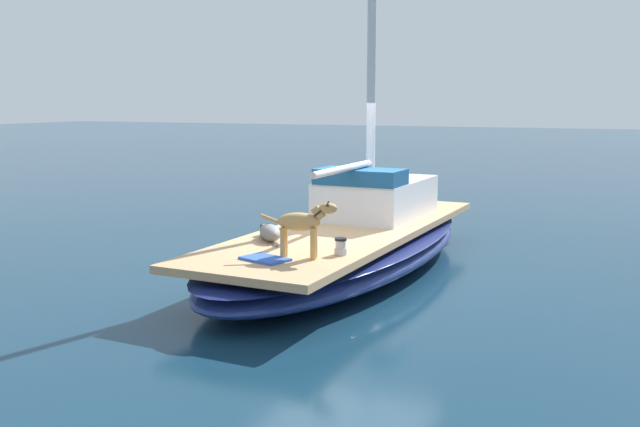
% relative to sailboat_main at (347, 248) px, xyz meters
% --- Properties ---
extents(ground_plane, '(120.00, 120.00, 0.00)m').
position_rel_sailboat_main_xyz_m(ground_plane, '(0.00, 0.00, -0.34)').
color(ground_plane, '#143347').
extents(sailboat_main, '(2.75, 7.31, 0.66)m').
position_rel_sailboat_main_xyz_m(sailboat_main, '(0.00, 0.00, 0.00)').
color(sailboat_main, navy).
rests_on(sailboat_main, ground).
extents(cabin_house, '(1.47, 2.26, 0.84)m').
position_rel_sailboat_main_xyz_m(cabin_house, '(0.04, 1.12, 0.67)').
color(cabin_house, silver).
rests_on(cabin_house, sailboat_main).
extents(dog_tan, '(0.92, 0.38, 0.70)m').
position_rel_sailboat_main_xyz_m(dog_tan, '(0.31, -2.21, 0.75)').
color(dog_tan, tan).
rests_on(dog_tan, sailboat_main).
extents(dog_grey, '(0.68, 0.78, 0.22)m').
position_rel_sailboat_main_xyz_m(dog_grey, '(-0.59, -1.37, 0.43)').
color(dog_grey, gray).
rests_on(dog_grey, sailboat_main).
extents(deck_winch, '(0.16, 0.16, 0.21)m').
position_rel_sailboat_main_xyz_m(deck_winch, '(0.66, -1.84, 0.42)').
color(deck_winch, '#B7B7BC').
rests_on(deck_winch, sailboat_main).
extents(deck_towel, '(0.64, 0.51, 0.03)m').
position_rel_sailboat_main_xyz_m(deck_towel, '(-0.05, -2.48, 0.34)').
color(deck_towel, blue).
rests_on(deck_towel, sailboat_main).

